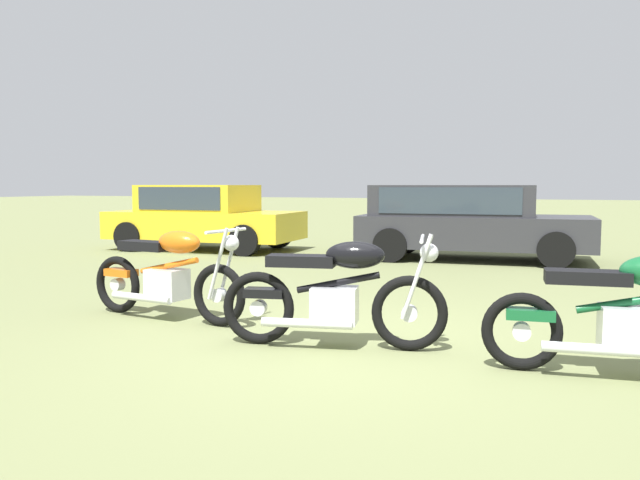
% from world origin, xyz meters
% --- Properties ---
extents(ground_plane, '(120.00, 120.00, 0.00)m').
position_xyz_m(ground_plane, '(0.00, 0.00, 0.00)').
color(ground_plane, olive).
extents(motorcycle_orange, '(2.07, 0.64, 1.02)m').
position_xyz_m(motorcycle_orange, '(-2.13, 0.37, 0.48)').
color(motorcycle_orange, black).
rests_on(motorcycle_orange, ground).
extents(motorcycle_black, '(1.99, 0.79, 1.02)m').
position_xyz_m(motorcycle_black, '(-0.05, -0.07, 0.48)').
color(motorcycle_black, black).
rests_on(motorcycle_black, ground).
extents(motorcycle_green, '(2.08, 0.68, 1.02)m').
position_xyz_m(motorcycle_green, '(2.29, -0.10, 0.48)').
color(motorcycle_green, black).
rests_on(motorcycle_green, ground).
extents(car_yellow, '(4.25, 2.09, 1.43)m').
position_xyz_m(car_yellow, '(-5.76, 6.81, 0.80)').
color(car_yellow, gold).
rests_on(car_yellow, ground).
extents(car_charcoal, '(4.40, 2.16, 1.43)m').
position_xyz_m(car_charcoal, '(-0.09, 7.07, 0.83)').
color(car_charcoal, '#2D2D33').
rests_on(car_charcoal, ground).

